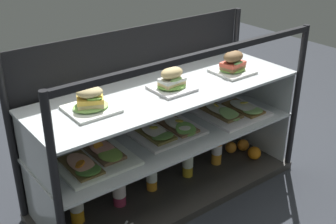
% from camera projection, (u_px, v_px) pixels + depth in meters
% --- Properties ---
extents(ground_plane, '(6.00, 6.00, 0.02)m').
position_uv_depth(ground_plane, '(168.00, 193.00, 2.35)').
color(ground_plane, '#282B30').
rests_on(ground_plane, ground).
extents(case_base_deck, '(1.43, 0.51, 0.04)m').
position_uv_depth(case_base_deck, '(168.00, 189.00, 2.34)').
color(case_base_deck, '#33312D').
rests_on(case_base_deck, ground).
extents(case_frame, '(1.43, 0.51, 0.85)m').
position_uv_depth(case_frame, '(151.00, 104.00, 2.24)').
color(case_frame, black).
rests_on(case_frame, ground).
extents(riser_lower_tier, '(1.37, 0.44, 0.30)m').
position_uv_depth(riser_lower_tier, '(168.00, 161.00, 2.26)').
color(riser_lower_tier, silver).
rests_on(riser_lower_tier, case_base_deck).
extents(shelf_lower_glass, '(1.38, 0.46, 0.01)m').
position_uv_depth(shelf_lower_glass, '(168.00, 135.00, 2.19)').
color(shelf_lower_glass, silver).
rests_on(shelf_lower_glass, riser_lower_tier).
extents(riser_upper_tier, '(1.37, 0.44, 0.23)m').
position_uv_depth(riser_upper_tier, '(168.00, 113.00, 2.14)').
color(riser_upper_tier, silver).
rests_on(riser_upper_tier, shelf_lower_glass).
extents(shelf_upper_glass, '(1.38, 0.46, 0.01)m').
position_uv_depth(shelf_upper_glass, '(168.00, 90.00, 2.09)').
color(shelf_upper_glass, silver).
rests_on(shelf_upper_glass, riser_upper_tier).
extents(plated_roll_sandwich_left_of_center, '(0.20, 0.20, 0.11)m').
position_uv_depth(plated_roll_sandwich_left_of_center, '(90.00, 102.00, 1.85)').
color(plated_roll_sandwich_left_of_center, white).
rests_on(plated_roll_sandwich_left_of_center, shelf_upper_glass).
extents(plated_roll_sandwich_near_left_corner, '(0.18, 0.18, 0.11)m').
position_uv_depth(plated_roll_sandwich_near_left_corner, '(172.00, 82.00, 2.06)').
color(plated_roll_sandwich_near_left_corner, white).
rests_on(plated_roll_sandwich_near_left_corner, shelf_upper_glass).
extents(plated_roll_sandwich_far_left, '(0.19, 0.19, 0.12)m').
position_uv_depth(plated_roll_sandwich_far_left, '(233.00, 64.00, 2.26)').
color(plated_roll_sandwich_far_left, white).
rests_on(plated_roll_sandwich_far_left, shelf_upper_glass).
extents(open_sandwich_tray_far_left, '(0.34, 0.32, 0.06)m').
position_uv_depth(open_sandwich_tray_far_left, '(94.00, 159.00, 1.94)').
color(open_sandwich_tray_far_left, white).
rests_on(open_sandwich_tray_far_left, shelf_lower_glass).
extents(open_sandwich_tray_near_right_corner, '(0.34, 0.32, 0.06)m').
position_uv_depth(open_sandwich_tray_near_right_corner, '(166.00, 129.00, 2.19)').
color(open_sandwich_tray_near_right_corner, white).
rests_on(open_sandwich_tray_near_right_corner, shelf_lower_glass).
extents(open_sandwich_tray_mid_left, '(0.34, 0.32, 0.06)m').
position_uv_depth(open_sandwich_tray_mid_left, '(232.00, 111.00, 2.39)').
color(open_sandwich_tray_mid_left, white).
rests_on(open_sandwich_tray_mid_left, shelf_lower_glass).
extents(juice_bottle_front_right_end, '(0.07, 0.07, 0.25)m').
position_uv_depth(juice_bottle_front_right_end, '(76.00, 203.00, 2.02)').
color(juice_bottle_front_right_end, orange).
rests_on(juice_bottle_front_right_end, case_base_deck).
extents(juice_bottle_near_post, '(0.07, 0.07, 0.25)m').
position_uv_depth(juice_bottle_near_post, '(119.00, 187.00, 2.14)').
color(juice_bottle_near_post, '#A12D4C').
rests_on(juice_bottle_near_post, case_base_deck).
extents(juice_bottle_back_center, '(0.06, 0.06, 0.22)m').
position_uv_depth(juice_bottle_back_center, '(152.00, 174.00, 2.26)').
color(juice_bottle_back_center, orange).
rests_on(juice_bottle_back_center, case_base_deck).
extents(juice_bottle_front_second, '(0.06, 0.06, 0.24)m').
position_uv_depth(juice_bottle_front_second, '(188.00, 160.00, 2.37)').
color(juice_bottle_front_second, gold).
rests_on(juice_bottle_front_second, case_base_deck).
extents(juice_bottle_front_left_end, '(0.06, 0.06, 0.26)m').
position_uv_depth(juice_bottle_front_left_end, '(217.00, 147.00, 2.48)').
color(juice_bottle_front_left_end, orange).
rests_on(juice_bottle_front_left_end, case_base_deck).
extents(orange_fruit_beside_bottles, '(0.07, 0.07, 0.07)m').
position_uv_depth(orange_fruit_beside_bottles, '(243.00, 145.00, 2.64)').
color(orange_fruit_beside_bottles, orange).
rests_on(orange_fruit_beside_bottles, case_base_deck).
extents(orange_fruit_near_left_post, '(0.07, 0.07, 0.07)m').
position_uv_depth(orange_fruit_near_left_post, '(231.00, 147.00, 2.62)').
color(orange_fruit_near_left_post, orange).
rests_on(orange_fruit_near_left_post, case_base_deck).
extents(orange_fruit_rolled_forward, '(0.08, 0.08, 0.08)m').
position_uv_depth(orange_fruit_rolled_forward, '(254.00, 153.00, 2.55)').
color(orange_fruit_rolled_forward, orange).
rests_on(orange_fruit_rolled_forward, case_base_deck).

